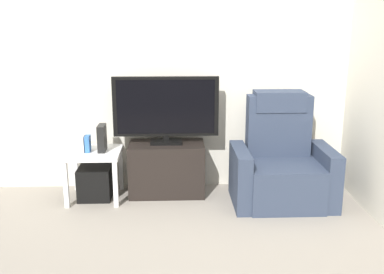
{
  "coord_description": "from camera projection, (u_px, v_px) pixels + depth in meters",
  "views": [
    {
      "loc": [
        0.02,
        -3.65,
        1.78
      ],
      "look_at": [
        0.18,
        0.5,
        0.7
      ],
      "focal_mm": 42.5,
      "sensor_mm": 36.0,
      "label": 1
    }
  ],
  "objects": [
    {
      "name": "wall_back",
      "position": [
        172.0,
        66.0,
        4.74
      ],
      "size": [
        6.4,
        0.06,
        2.6
      ],
      "primitive_type": "cube",
      "color": "beige",
      "rests_on": "ground"
    },
    {
      "name": "book_leftmost",
      "position": [
        82.0,
        144.0,
        4.5
      ],
      "size": [
        0.04,
        0.13,
        0.17
      ],
      "primitive_type": "cube",
      "color": "white",
      "rests_on": "side_table"
    },
    {
      "name": "game_console",
      "position": [
        102.0,
        138.0,
        4.52
      ],
      "size": [
        0.07,
        0.2,
        0.26
      ],
      "primitive_type": "cube",
      "color": "black",
      "rests_on": "side_table"
    },
    {
      "name": "recliner_armchair",
      "position": [
        281.0,
        165.0,
        4.52
      ],
      "size": [
        0.98,
        0.78,
        1.08
      ],
      "rotation": [
        0.0,
        0.0,
        -0.11
      ],
      "color": "#2D384C",
      "rests_on": "ground"
    },
    {
      "name": "ground_plane",
      "position": [
        174.0,
        229.0,
        3.97
      ],
      "size": [
        6.4,
        6.4,
        0.0
      ],
      "primitive_type": "plane",
      "color": "gray"
    },
    {
      "name": "television",
      "position": [
        166.0,
        108.0,
        4.58
      ],
      "size": [
        1.07,
        0.2,
        0.69
      ],
      "color": "black",
      "rests_on": "tv_stand"
    },
    {
      "name": "tv_stand",
      "position": [
        167.0,
        169.0,
        4.72
      ],
      "size": [
        0.77,
        0.43,
        0.54
      ],
      "color": "black",
      "rests_on": "ground"
    },
    {
      "name": "subwoofer_box",
      "position": [
        95.0,
        183.0,
        4.63
      ],
      "size": [
        0.33,
        0.33,
        0.33
      ],
      "primitive_type": "cube",
      "color": "black",
      "rests_on": "ground"
    },
    {
      "name": "book_middle",
      "position": [
        88.0,
        144.0,
        4.5
      ],
      "size": [
        0.04,
        0.11,
        0.17
      ],
      "primitive_type": "cube",
      "color": "#3366B2",
      "rests_on": "side_table"
    },
    {
      "name": "side_table",
      "position": [
        94.0,
        159.0,
        4.56
      ],
      "size": [
        0.54,
        0.54,
        0.5
      ],
      "color": "white",
      "rests_on": "ground"
    }
  ]
}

